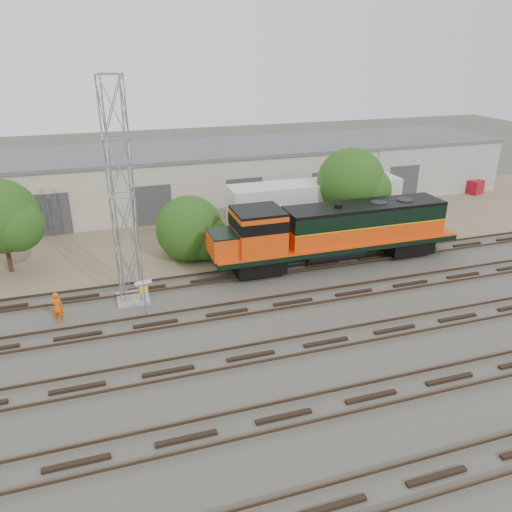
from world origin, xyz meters
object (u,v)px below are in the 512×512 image
object	(u,v)px
signal_tower	(122,200)
semi_trailer	(319,201)
worker	(57,307)
locomotive	(333,231)

from	to	relation	value
signal_tower	semi_trailer	bearing A→B (deg)	25.13
worker	semi_trailer	world-z (taller)	semi_trailer
signal_tower	semi_trailer	world-z (taller)	signal_tower
worker	semi_trailer	distance (m)	21.18
locomotive	worker	world-z (taller)	locomotive
locomotive	semi_trailer	bearing A→B (deg)	73.85
locomotive	signal_tower	size ratio (longest dim) A/B	1.37
locomotive	worker	xyz separation A→B (m)	(-17.57, -2.55, -1.50)
semi_trailer	worker	bearing A→B (deg)	-156.51
worker	semi_trailer	bearing A→B (deg)	-140.84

